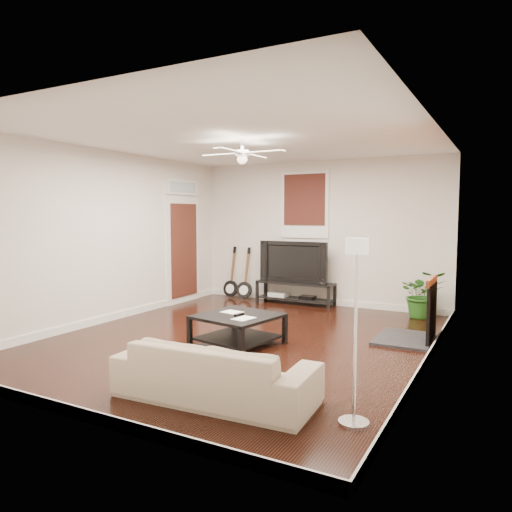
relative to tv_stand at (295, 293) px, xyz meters
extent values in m
cube|color=black|center=(0.40, -2.78, -0.22)|extent=(5.00, 6.00, 0.01)
cube|color=white|center=(0.40, -2.78, 2.58)|extent=(5.00, 6.00, 0.01)
cube|color=silver|center=(0.40, 0.22, 1.18)|extent=(5.00, 0.01, 2.80)
cube|color=silver|center=(0.40, -5.78, 1.18)|extent=(5.00, 0.01, 2.80)
cube|color=silver|center=(-2.10, -2.78, 1.18)|extent=(0.01, 6.00, 2.80)
cube|color=silver|center=(2.90, -2.78, 1.18)|extent=(0.01, 6.00, 2.80)
cube|color=#AA6036|center=(2.89, -1.78, 1.18)|extent=(0.02, 2.20, 2.80)
cube|color=black|center=(2.60, -1.78, 0.24)|extent=(0.80, 1.10, 0.92)
cube|color=#37110F|center=(0.10, 0.19, 1.73)|extent=(1.00, 0.06, 1.30)
cube|color=white|center=(-2.06, -0.88, 1.03)|extent=(0.08, 1.00, 2.50)
cube|color=black|center=(0.00, 0.00, 0.00)|extent=(1.56, 0.42, 0.44)
imported|color=black|center=(0.00, 0.02, 0.62)|extent=(1.40, 0.18, 0.81)
cube|color=black|center=(0.49, -3.07, -0.01)|extent=(1.13, 1.13, 0.41)
imported|color=tan|center=(1.28, -4.83, 0.06)|extent=(1.97, 0.86, 0.56)
imported|color=#215919|center=(2.42, -0.14, 0.19)|extent=(0.91, 0.85, 0.82)
camera|label=1|loc=(3.70, -8.50, 1.54)|focal=33.21mm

